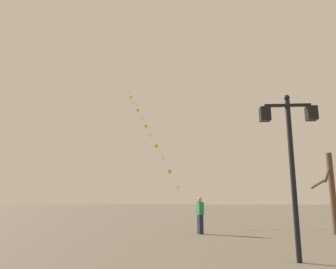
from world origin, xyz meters
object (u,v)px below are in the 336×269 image
Objects in this scene: twin_lantern_lamp_post at (290,142)px; kite_train at (150,133)px; kite_flyer at (200,214)px; bare_tree at (331,190)px.

twin_lantern_lamp_post is 17.69m from kite_train.
bare_tree is (6.23, 0.09, 1.11)m from kite_flyer.
kite_train reaches higher than twin_lantern_lamp_post.
kite_train is 4.03× the size of bare_tree.
twin_lantern_lamp_post is at bearing -119.50° from bare_tree.
bare_tree is at bearing -43.35° from kite_train.
bare_tree is at bearing -110.72° from kite_flyer.
bare_tree is (3.89, 6.89, -1.15)m from twin_lantern_lamp_post.
kite_flyer is 0.45× the size of bare_tree.
kite_train is (-6.00, 16.23, 3.69)m from twin_lantern_lamp_post.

